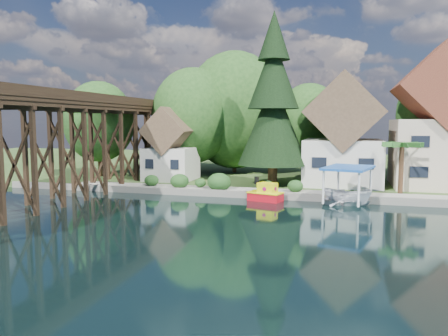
{
  "coord_description": "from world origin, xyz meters",
  "views": [
    {
      "loc": [
        7.01,
        -29.6,
        6.74
      ],
      "look_at": [
        -2.71,
        6.0,
        2.86
      ],
      "focal_mm": 35.0,
      "sensor_mm": 36.0,
      "label": 1
    }
  ],
  "objects_px": {
    "house_left": "(343,138)",
    "shed": "(171,149)",
    "palm_tree": "(402,146)",
    "tugboat": "(266,194)",
    "house_center": "(440,126)",
    "boat_white_a": "(346,200)",
    "boat_canopy": "(348,189)",
    "conifer": "(273,103)",
    "trestle_bridge": "(80,138)"
  },
  "relations": [
    {
      "from": "conifer",
      "to": "boat_white_a",
      "type": "bearing_deg",
      "value": -40.23
    },
    {
      "from": "house_center",
      "to": "boat_white_a",
      "type": "height_order",
      "value": "house_center"
    },
    {
      "from": "shed",
      "to": "conifer",
      "type": "relative_size",
      "value": 0.46
    },
    {
      "from": "conifer",
      "to": "boat_white_a",
      "type": "xyz_separation_m",
      "value": [
        7.04,
        -5.96,
        -8.23
      ]
    },
    {
      "from": "trestle_bridge",
      "to": "palm_tree",
      "type": "relative_size",
      "value": 9.23
    },
    {
      "from": "house_center",
      "to": "palm_tree",
      "type": "bearing_deg",
      "value": -125.38
    },
    {
      "from": "house_center",
      "to": "shed",
      "type": "xyz_separation_m",
      "value": [
        -27.0,
        -2.0,
        -2.59
      ]
    },
    {
      "from": "house_left",
      "to": "tugboat",
      "type": "distance_m",
      "value": 11.82
    },
    {
      "from": "house_center",
      "to": "conifer",
      "type": "height_order",
      "value": "conifer"
    },
    {
      "from": "house_left",
      "to": "tugboat",
      "type": "xyz_separation_m",
      "value": [
        -6.27,
        -8.95,
        -4.51
      ]
    },
    {
      "from": "trestle_bridge",
      "to": "tugboat",
      "type": "distance_m",
      "value": 17.48
    },
    {
      "from": "shed",
      "to": "boat_white_a",
      "type": "xyz_separation_m",
      "value": [
        18.4,
        -7.41,
        -3.43
      ]
    },
    {
      "from": "palm_tree",
      "to": "tugboat",
      "type": "xyz_separation_m",
      "value": [
        -11.22,
        -3.75,
        -4.05
      ]
    },
    {
      "from": "boat_canopy",
      "to": "house_left",
      "type": "bearing_deg",
      "value": 93.04
    },
    {
      "from": "trestle_bridge",
      "to": "boat_canopy",
      "type": "relative_size",
      "value": 7.93
    },
    {
      "from": "conifer",
      "to": "boat_white_a",
      "type": "height_order",
      "value": "conifer"
    },
    {
      "from": "shed",
      "to": "conifer",
      "type": "height_order",
      "value": "conifer"
    },
    {
      "from": "boat_canopy",
      "to": "boat_white_a",
      "type": "bearing_deg",
      "value": 166.11
    },
    {
      "from": "conifer",
      "to": "tugboat",
      "type": "xyz_separation_m",
      "value": [
        0.38,
        -6.0,
        -8.01
      ]
    },
    {
      "from": "house_left",
      "to": "shed",
      "type": "relative_size",
      "value": 1.4
    },
    {
      "from": "boat_white_a",
      "to": "conifer",
      "type": "bearing_deg",
      "value": 48.09
    },
    {
      "from": "boat_white_a",
      "to": "boat_canopy",
      "type": "relative_size",
      "value": 0.69
    },
    {
      "from": "tugboat",
      "to": "boat_white_a",
      "type": "distance_m",
      "value": 6.67
    },
    {
      "from": "conifer",
      "to": "shed",
      "type": "bearing_deg",
      "value": 172.71
    },
    {
      "from": "conifer",
      "to": "house_left",
      "type": "bearing_deg",
      "value": 23.95
    },
    {
      "from": "house_left",
      "to": "tugboat",
      "type": "height_order",
      "value": "house_left"
    },
    {
      "from": "house_left",
      "to": "boat_white_a",
      "type": "relative_size",
      "value": 2.85
    },
    {
      "from": "house_left",
      "to": "boat_canopy",
      "type": "bearing_deg",
      "value": -86.96
    },
    {
      "from": "boat_white_a",
      "to": "boat_canopy",
      "type": "xyz_separation_m",
      "value": [
        0.08,
        -0.02,
        0.95
      ]
    },
    {
      "from": "shed",
      "to": "boat_canopy",
      "type": "distance_m",
      "value": 20.07
    },
    {
      "from": "shed",
      "to": "tugboat",
      "type": "xyz_separation_m",
      "value": [
        11.73,
        -7.45,
        -3.2
      ]
    },
    {
      "from": "house_left",
      "to": "conifer",
      "type": "height_order",
      "value": "conifer"
    },
    {
      "from": "palm_tree",
      "to": "boat_canopy",
      "type": "bearing_deg",
      "value": -140.22
    },
    {
      "from": "house_center",
      "to": "tugboat",
      "type": "distance_m",
      "value": 18.87
    },
    {
      "from": "house_left",
      "to": "palm_tree",
      "type": "bearing_deg",
      "value": -46.43
    },
    {
      "from": "palm_tree",
      "to": "boat_white_a",
      "type": "relative_size",
      "value": 1.24
    },
    {
      "from": "tugboat",
      "to": "trestle_bridge",
      "type": "bearing_deg",
      "value": -173.6
    },
    {
      "from": "house_center",
      "to": "trestle_bridge",
      "type": "bearing_deg",
      "value": -160.51
    },
    {
      "from": "palm_tree",
      "to": "boat_canopy",
      "type": "distance_m",
      "value": 6.71
    },
    {
      "from": "house_left",
      "to": "house_center",
      "type": "bearing_deg",
      "value": 3.18
    },
    {
      "from": "house_center",
      "to": "shed",
      "type": "distance_m",
      "value": 27.2
    },
    {
      "from": "house_left",
      "to": "house_center",
      "type": "height_order",
      "value": "house_center"
    },
    {
      "from": "house_left",
      "to": "palm_tree",
      "type": "height_order",
      "value": "house_left"
    },
    {
      "from": "conifer",
      "to": "tugboat",
      "type": "relative_size",
      "value": 5.24
    },
    {
      "from": "conifer",
      "to": "palm_tree",
      "type": "distance_m",
      "value": 12.46
    },
    {
      "from": "conifer",
      "to": "tugboat",
      "type": "distance_m",
      "value": 10.01
    },
    {
      "from": "conifer",
      "to": "tugboat",
      "type": "bearing_deg",
      "value": -86.42
    },
    {
      "from": "house_center",
      "to": "conifer",
      "type": "bearing_deg",
      "value": -167.56
    },
    {
      "from": "tugboat",
      "to": "conifer",
      "type": "bearing_deg",
      "value": 93.58
    },
    {
      "from": "boat_white_a",
      "to": "palm_tree",
      "type": "bearing_deg",
      "value": -52.53
    }
  ]
}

